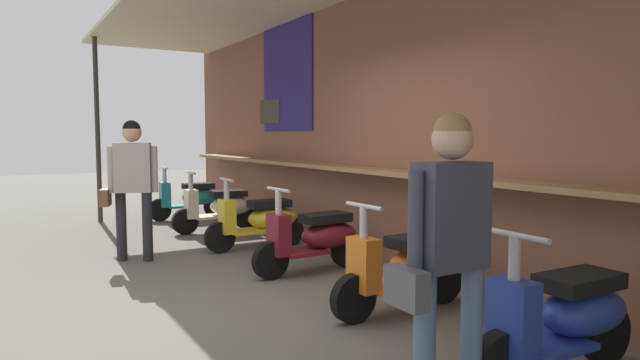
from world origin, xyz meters
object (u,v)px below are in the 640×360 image
(scooter_blue, at_px, (566,317))
(scooter_orange, at_px, (408,267))
(scooter_maroon, at_px, (317,237))
(shopper_passing, at_px, (132,175))
(scooter_teal, at_px, (192,198))
(scooter_yellow, at_px, (261,220))
(shopper_browsing, at_px, (448,235))
(scooter_cream, at_px, (221,207))

(scooter_blue, bearing_deg, scooter_orange, -88.42)
(scooter_maroon, relative_size, shopper_passing, 0.83)
(scooter_teal, distance_m, scooter_yellow, 3.00)
(scooter_blue, xyz_separation_m, shopper_browsing, (-0.05, -0.96, 0.60))
(scooter_teal, bearing_deg, scooter_cream, 94.25)
(scooter_yellow, height_order, scooter_blue, same)
(scooter_maroon, bearing_deg, scooter_teal, -92.59)
(scooter_teal, relative_size, shopper_browsing, 0.86)
(scooter_maroon, distance_m, scooter_blue, 3.07)
(scooter_cream, relative_size, scooter_yellow, 1.00)
(scooter_maroon, xyz_separation_m, shopper_browsing, (3.02, -0.96, 0.60))
(shopper_browsing, height_order, shopper_passing, shopper_passing)
(scooter_teal, relative_size, scooter_maroon, 1.00)
(shopper_browsing, bearing_deg, scooter_maroon, 163.34)
(scooter_cream, bearing_deg, scooter_maroon, 92.25)
(scooter_blue, xyz_separation_m, shopper_passing, (-4.67, -1.64, 0.65))
(scooter_maroon, relative_size, scooter_blue, 1.00)
(scooter_maroon, relative_size, shopper_browsing, 0.86)
(scooter_yellow, distance_m, shopper_browsing, 4.62)
(scooter_cream, distance_m, scooter_blue, 6.04)
(scooter_orange, height_order, scooter_blue, same)
(scooter_teal, height_order, scooter_yellow, same)
(scooter_cream, height_order, scooter_orange, same)
(shopper_passing, bearing_deg, scooter_blue, 39.24)
(scooter_yellow, relative_size, shopper_passing, 0.82)
(scooter_orange, bearing_deg, shopper_passing, -63.92)
(scooter_yellow, height_order, shopper_browsing, shopper_browsing)
(scooter_teal, relative_size, scooter_cream, 1.00)
(scooter_cream, relative_size, scooter_blue, 1.00)
(scooter_yellow, xyz_separation_m, scooter_orange, (3.02, 0.00, 0.00))
(scooter_cream, relative_size, scooter_orange, 1.00)
(scooter_yellow, distance_m, shopper_passing, 1.77)
(scooter_yellow, xyz_separation_m, shopper_browsing, (4.48, -0.96, 0.60))
(scooter_blue, relative_size, shopper_passing, 0.82)
(scooter_cream, bearing_deg, shopper_browsing, 83.10)
(scooter_cream, distance_m, scooter_maroon, 2.97)
(scooter_yellow, height_order, scooter_orange, same)
(scooter_maroon, xyz_separation_m, scooter_orange, (1.56, 0.00, 0.00))
(shopper_passing, bearing_deg, scooter_maroon, 65.52)
(scooter_orange, xyz_separation_m, scooter_blue, (1.51, -0.00, 0.00))
(scooter_cream, xyz_separation_m, shopper_passing, (1.37, -1.64, 0.65))
(scooter_cream, distance_m, shopper_passing, 2.23)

